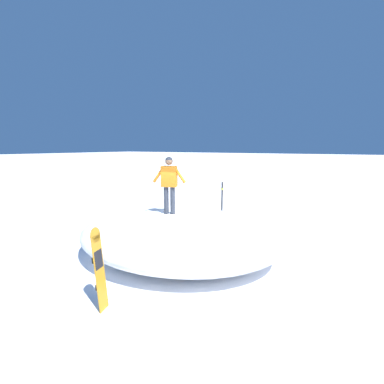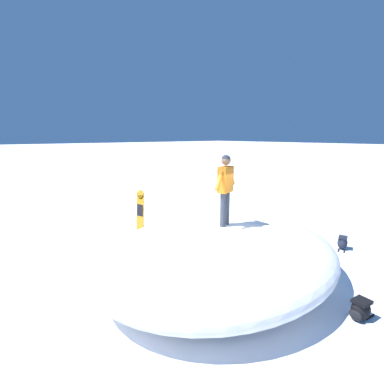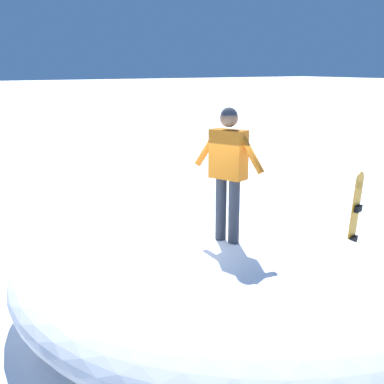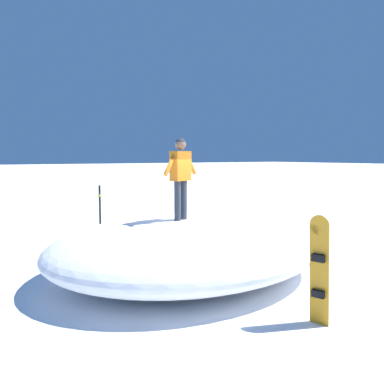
{
  "view_description": "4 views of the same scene",
  "coord_description": "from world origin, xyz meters",
  "px_view_note": "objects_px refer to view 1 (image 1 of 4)",
  "views": [
    {
      "loc": [
        -3.97,
        7.08,
        3.24
      ],
      "look_at": [
        -0.07,
        0.66,
        1.98
      ],
      "focal_mm": 25.39,
      "sensor_mm": 36.0,
      "label": 1
    },
    {
      "loc": [
        -4.1,
        -4.01,
        3.39
      ],
      "look_at": [
        0.14,
        1.11,
        2.06
      ],
      "focal_mm": 26.69,
      "sensor_mm": 36.0,
      "label": 2
    },
    {
      "loc": [
        5.8,
        -3.13,
        3.43
      ],
      "look_at": [
        0.76,
        0.07,
        1.95
      ],
      "focal_mm": 47.75,
      "sensor_mm": 36.0,
      "label": 3
    },
    {
      "loc": [
        4.8,
        7.46,
        2.57
      ],
      "look_at": [
        0.08,
        -0.02,
        1.73
      ],
      "focal_mm": 35.76,
      "sensor_mm": 36.0,
      "label": 4
    }
  ],
  "objects_px": {
    "backpack_near": "(114,219)",
    "snowboarder_standing": "(169,180)",
    "snowboard_primary_upright": "(99,268)",
    "trail_marker_pole": "(222,200)",
    "backpack_far": "(200,221)"
  },
  "relations": [
    {
      "from": "snowboarder_standing",
      "to": "backpack_near",
      "type": "xyz_separation_m",
      "value": [
        3.83,
        -1.26,
        -2.05
      ]
    },
    {
      "from": "backpack_near",
      "to": "backpack_far",
      "type": "height_order",
      "value": "backpack_near"
    },
    {
      "from": "trail_marker_pole",
      "to": "backpack_near",
      "type": "bearing_deg",
      "value": 40.97
    },
    {
      "from": "backpack_near",
      "to": "snowboarder_standing",
      "type": "bearing_deg",
      "value": 161.78
    },
    {
      "from": "snowboarder_standing",
      "to": "backpack_far",
      "type": "distance_m",
      "value": 3.64
    },
    {
      "from": "snowboarder_standing",
      "to": "backpack_far",
      "type": "height_order",
      "value": "snowboarder_standing"
    },
    {
      "from": "snowboard_primary_upright",
      "to": "trail_marker_pole",
      "type": "xyz_separation_m",
      "value": [
        0.84,
        -7.48,
        0.01
      ]
    },
    {
      "from": "backpack_near",
      "to": "trail_marker_pole",
      "type": "distance_m",
      "value": 4.74
    },
    {
      "from": "backpack_near",
      "to": "trail_marker_pole",
      "type": "bearing_deg",
      "value": -139.03
    },
    {
      "from": "snowboard_primary_upright",
      "to": "backpack_near",
      "type": "relative_size",
      "value": 3.17
    },
    {
      "from": "snowboarder_standing",
      "to": "backpack_near",
      "type": "bearing_deg",
      "value": -18.22
    },
    {
      "from": "snowboard_primary_upright",
      "to": "backpack_near",
      "type": "xyz_separation_m",
      "value": [
        4.38,
        -4.4,
        -0.67
      ]
    },
    {
      "from": "backpack_far",
      "to": "backpack_near",
      "type": "bearing_deg",
      "value": 27.64
    },
    {
      "from": "snowboarder_standing",
      "to": "snowboard_primary_upright",
      "type": "bearing_deg",
      "value": 100.02
    },
    {
      "from": "snowboarder_standing",
      "to": "snowboard_primary_upright",
      "type": "xyz_separation_m",
      "value": [
        -0.55,
        3.14,
        -1.37
      ]
    }
  ]
}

